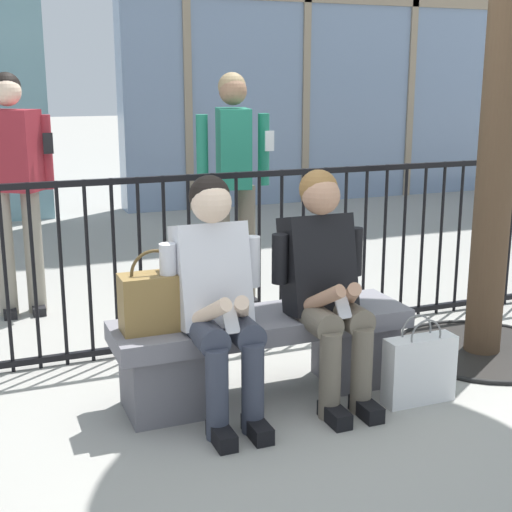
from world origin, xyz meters
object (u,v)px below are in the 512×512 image
at_px(shopping_bag, 419,368).
at_px(bystander_further_back, 234,173).
at_px(seated_person_companion, 325,279).
at_px(handbag_on_bench, 155,301).
at_px(stone_bench, 263,347).
at_px(bystander_at_railing, 13,176).
at_px(seated_person_with_phone, 217,291).

height_order(shopping_bag, bystander_further_back, bystander_further_back).
xyz_separation_m(seated_person_companion, handbag_on_bench, (-0.88, 0.12, -0.05)).
bearing_deg(stone_bench, bystander_at_railing, 119.30).
bearing_deg(handbag_on_bench, bystander_further_back, 57.97).
relative_size(bystander_at_railing, bystander_further_back, 1.00).
bearing_deg(bystander_further_back, handbag_on_bench, -122.03).
relative_size(stone_bench, seated_person_companion, 1.32).
xyz_separation_m(stone_bench, shopping_bag, (0.73, -0.39, -0.08)).
height_order(bystander_at_railing, bystander_further_back, same).
xyz_separation_m(stone_bench, bystander_further_back, (0.41, 1.57, 0.73)).
relative_size(handbag_on_bench, bystander_at_railing, 0.24).
relative_size(seated_person_with_phone, shopping_bag, 2.57).
relative_size(seated_person_companion, bystander_at_railing, 0.71).
bearing_deg(seated_person_with_phone, handbag_on_bench, 157.25).
bearing_deg(handbag_on_bench, bystander_at_railing, 104.69).
relative_size(seated_person_with_phone, seated_person_companion, 1.00).
height_order(seated_person_with_phone, shopping_bag, seated_person_with_phone).
distance_m(seated_person_with_phone, bystander_further_back, 1.87).
distance_m(handbag_on_bench, bystander_further_back, 1.90).
relative_size(handbag_on_bench, bystander_further_back, 0.24).
relative_size(seated_person_companion, bystander_further_back, 0.71).
relative_size(stone_bench, handbag_on_bench, 3.89).
relative_size(seated_person_companion, shopping_bag, 2.57).
height_order(stone_bench, seated_person_with_phone, seated_person_with_phone).
height_order(seated_person_with_phone, bystander_further_back, bystander_further_back).
xyz_separation_m(stone_bench, seated_person_with_phone, (-0.30, -0.13, 0.38)).
bearing_deg(handbag_on_bench, stone_bench, 0.99).
bearing_deg(bystander_further_back, shopping_bag, -80.61).
xyz_separation_m(seated_person_with_phone, handbag_on_bench, (-0.28, 0.12, -0.05)).
bearing_deg(bystander_at_railing, handbag_on_bench, -75.31).
height_order(handbag_on_bench, bystander_at_railing, bystander_at_railing).
relative_size(stone_bench, bystander_at_railing, 0.94).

